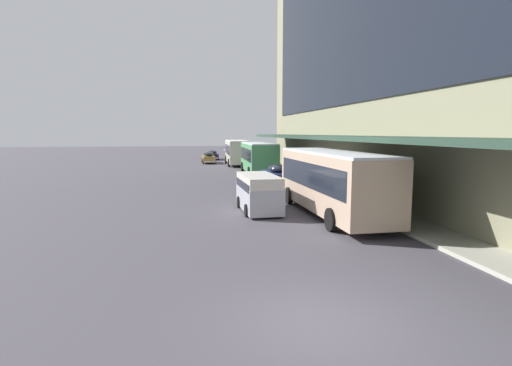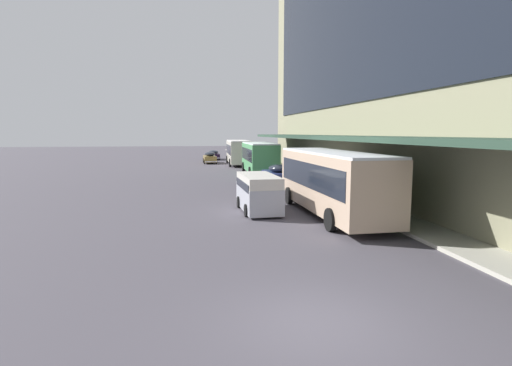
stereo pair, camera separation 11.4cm
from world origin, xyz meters
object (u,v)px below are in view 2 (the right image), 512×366
object	(u,v)px
transit_bus_kerbside_far	(259,156)
sedan_second_mid	(213,155)
transit_bus_kerbside_rear	(332,179)
sedan_second_near	(278,174)
transit_bus_kerbside_front	(238,151)
sedan_trailing_near	(210,158)
vw_van	(258,191)

from	to	relation	value
transit_bus_kerbside_far	sedan_second_mid	world-z (taller)	transit_bus_kerbside_far
transit_bus_kerbside_rear	sedan_second_near	xyz separation A→B (m)	(0.07, 12.70, -1.07)
sedan_second_mid	sedan_second_near	bearing A→B (deg)	-83.69
transit_bus_kerbside_front	sedan_trailing_near	distance (m)	4.97
transit_bus_kerbside_rear	sedan_second_near	bearing A→B (deg)	89.67
transit_bus_kerbside_far	vw_van	distance (m)	19.43
transit_bus_kerbside_front	sedan_second_mid	size ratio (longest dim) A/B	2.09
sedan_second_mid	sedan_second_near	xyz separation A→B (m)	(3.45, -31.22, 0.06)
transit_bus_kerbside_front	transit_bus_kerbside_far	distance (m)	12.22
transit_bus_kerbside_rear	sedan_second_mid	size ratio (longest dim) A/B	2.13
transit_bus_kerbside_front	sedan_second_near	xyz separation A→B (m)	(0.80, -20.31, -1.04)
transit_bus_kerbside_far	sedan_second_near	size ratio (longest dim) A/B	2.10
transit_bus_kerbside_rear	sedan_second_mid	bearing A→B (deg)	94.40
transit_bus_kerbside_front	vw_van	size ratio (longest dim) A/B	2.21
sedan_second_near	transit_bus_kerbside_rear	bearing A→B (deg)	-90.33
sedan_trailing_near	vw_van	size ratio (longest dim) A/B	1.01
transit_bus_kerbside_far	sedan_second_mid	bearing A→B (deg)	98.14
transit_bus_kerbside_front	transit_bus_kerbside_rear	bearing A→B (deg)	-88.74
sedan_trailing_near	transit_bus_kerbside_far	bearing A→B (deg)	-74.65
transit_bus_kerbside_rear	sedan_trailing_near	bearing A→B (deg)	96.79
transit_bus_kerbside_far	sedan_second_mid	distance (m)	23.38
transit_bus_kerbside_rear	sedan_trailing_near	distance (m)	36.54
sedan_second_near	transit_bus_kerbside_front	bearing A→B (deg)	92.25
sedan_second_near	vw_van	size ratio (longest dim) A/B	0.97
transit_bus_kerbside_front	sedan_second_mid	world-z (taller)	transit_bus_kerbside_front
transit_bus_kerbside_front	sedan_second_near	world-z (taller)	transit_bus_kerbside_front
transit_bus_kerbside_front	vw_van	xyz separation A→B (m)	(-2.75, -31.31, -0.74)
transit_bus_kerbside_far	sedan_trailing_near	bearing A→B (deg)	105.35
sedan_second_mid	vw_van	world-z (taller)	vw_van
sedan_trailing_near	sedan_second_mid	size ratio (longest dim) A/B	0.96
transit_bus_kerbside_rear	transit_bus_kerbside_far	size ratio (longest dim) A/B	1.10
transit_bus_kerbside_far	sedan_second_near	xyz separation A→B (m)	(0.15, -8.11, -1.03)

